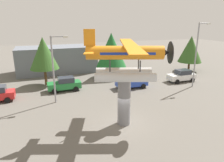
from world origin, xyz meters
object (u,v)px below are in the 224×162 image
(car_mid_green, at_px, (65,84))
(car_distant_white, at_px, (182,76))
(display_pedestal, at_px, (124,102))
(storefront_building, at_px, (57,59))
(floatplane_monument, at_px, (126,59))
(tree_center_back, at_px, (111,50))
(car_far_blue, at_px, (132,81))
(tree_far_east, at_px, (191,49))
(streetlight_primary, at_px, (55,65))
(streetlight_secondary, at_px, (197,51))
(tree_east, at_px, (44,53))

(car_mid_green, xyz_separation_m, car_distant_white, (17.00, -1.71, 0.00))
(display_pedestal, relative_size, storefront_building, 0.31)
(floatplane_monument, height_order, car_distant_white, floatplane_monument)
(floatplane_monument, distance_m, tree_center_back, 15.84)
(car_far_blue, bearing_deg, tree_far_east, -158.54)
(car_mid_green, distance_m, tree_far_east, 23.10)
(car_mid_green, bearing_deg, display_pedestal, 108.16)
(display_pedestal, distance_m, streetlight_primary, 9.00)
(floatplane_monument, height_order, tree_center_back, floatplane_monument)
(car_distant_white, xyz_separation_m, storefront_building, (-16.77, 12.71, 1.34))
(display_pedestal, bearing_deg, car_far_blue, 60.63)
(storefront_building, height_order, tree_far_east, tree_far_east)
(floatplane_monument, xyz_separation_m, tree_center_back, (4.20, 15.20, -1.44))
(tree_center_back, bearing_deg, display_pedestal, -105.92)
(streetlight_secondary, bearing_deg, car_mid_green, 165.75)
(car_mid_green, xyz_separation_m, car_far_blue, (8.70, -1.96, 0.00))
(streetlight_primary, bearing_deg, streetlight_secondary, -1.62)
(car_distant_white, bearing_deg, car_mid_green, -5.75)
(tree_east, height_order, tree_far_east, tree_east)
(floatplane_monument, bearing_deg, display_pedestal, 180.00)
(display_pedestal, bearing_deg, tree_far_east, 37.35)
(car_far_blue, bearing_deg, car_distant_white, -178.29)
(display_pedestal, distance_m, streetlight_secondary, 15.23)
(streetlight_secondary, bearing_deg, floatplane_monument, -153.13)
(streetlight_secondary, bearing_deg, tree_east, 158.07)
(floatplane_monument, relative_size, tree_east, 1.52)
(streetlight_secondary, bearing_deg, streetlight_primary, 178.38)
(car_distant_white, xyz_separation_m, streetlight_primary, (-18.32, -2.09, 3.39))
(car_far_blue, relative_size, tree_far_east, 0.68)
(display_pedestal, distance_m, tree_far_east, 24.00)
(floatplane_monument, distance_m, car_far_blue, 11.47)
(car_distant_white, height_order, storefront_building, storefront_building)
(streetlight_primary, bearing_deg, display_pedestal, -55.59)
(floatplane_monument, bearing_deg, storefront_building, 118.43)
(display_pedestal, height_order, tree_far_east, tree_far_east)
(tree_east, bearing_deg, tree_center_back, 4.38)
(streetlight_primary, bearing_deg, tree_center_back, 40.69)
(floatplane_monument, xyz_separation_m, car_distant_white, (13.26, 9.33, -4.93))
(tree_center_back, bearing_deg, streetlight_secondary, -43.08)
(car_distant_white, distance_m, streetlight_primary, 18.75)
(tree_center_back, bearing_deg, floatplane_monument, -105.45)
(floatplane_monument, relative_size, tree_far_east, 1.64)
(car_distant_white, xyz_separation_m, tree_far_east, (5.63, 5.23, 3.03))
(car_mid_green, relative_size, tree_east, 0.63)
(streetlight_primary, bearing_deg, car_distant_white, 6.50)
(streetlight_secondary, distance_m, tree_east, 20.65)
(car_far_blue, xyz_separation_m, car_distant_white, (8.30, 0.25, 0.00))
(car_far_blue, bearing_deg, tree_east, -26.25)
(storefront_building, bearing_deg, car_mid_green, -91.17)
(car_distant_white, relative_size, storefront_building, 0.32)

